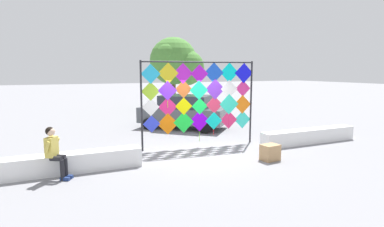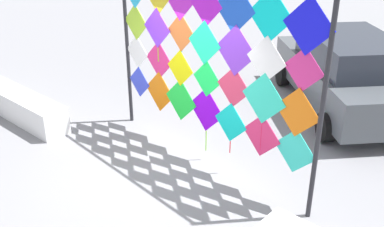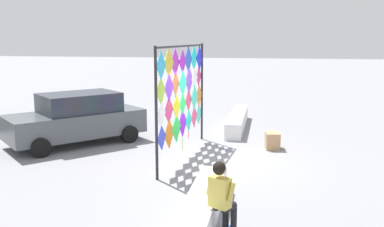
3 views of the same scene
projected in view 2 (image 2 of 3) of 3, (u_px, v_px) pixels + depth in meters
The scene contains 4 objects.
ground at pixel (163, 171), 7.69m from camera, with size 120.00×120.00×0.00m, color gray.
plaza_ledge_left at pixel (1, 96), 9.92m from camera, with size 4.30×0.55×0.55m, color white.
kite_display_rack at pixel (207, 56), 7.20m from camera, with size 4.37×0.48×3.20m.
parked_car at pixel (346, 72), 9.65m from camera, with size 4.34×4.19×1.64m.
Camera 2 is at (4.69, -4.56, 4.20)m, focal length 42.57 mm.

